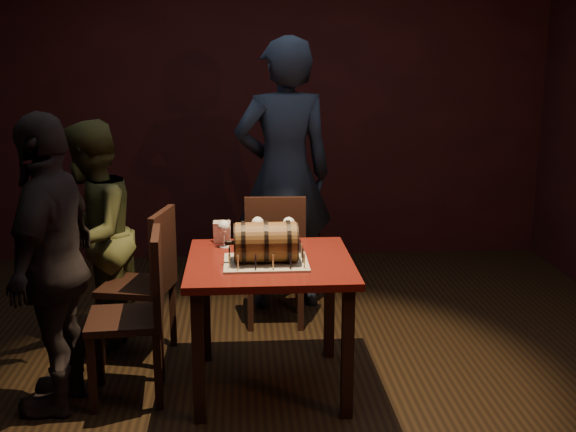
{
  "coord_description": "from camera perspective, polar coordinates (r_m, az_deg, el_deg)",
  "views": [
    {
      "loc": [
        -0.24,
        -3.91,
        1.89
      ],
      "look_at": [
        0.03,
        0.05,
        0.95
      ],
      "focal_mm": 45.0,
      "sensor_mm": 36.0,
      "label": 1
    }
  ],
  "objects": [
    {
      "name": "person_back",
      "position": [
        5.2,
        -0.32,
        3.23
      ],
      "size": [
        0.78,
        0.57,
        1.96
      ],
      "primitive_type": "imported",
      "rotation": [
        0.0,
        0.0,
        3.3
      ],
      "color": "#1A2335",
      "rests_on": "ground"
    },
    {
      "name": "chair_left_front",
      "position": [
        4.0,
        -11.62,
        -7.0
      ],
      "size": [
        0.43,
        0.43,
        0.93
      ],
      "color": "black",
      "rests_on": "ground"
    },
    {
      "name": "person_left_front",
      "position": [
        3.93,
        -18.09,
        -3.63
      ],
      "size": [
        0.51,
        0.97,
        1.58
      ],
      "primitive_type": "imported",
      "rotation": [
        0.0,
        0.0,
        -1.71
      ],
      "color": "black",
      "rests_on": "ground"
    },
    {
      "name": "birthday_candles",
      "position": [
        3.87,
        -1.74,
        -3.03
      ],
      "size": [
        0.4,
        0.3,
        0.09
      ],
      "color": "#E4C888",
      "rests_on": "cake_board"
    },
    {
      "name": "chair_back",
      "position": [
        4.89,
        -1.02,
        -2.94
      ],
      "size": [
        0.41,
        0.41,
        0.93
      ],
      "color": "black",
      "rests_on": "ground"
    },
    {
      "name": "wine_glass_mid",
      "position": [
        4.25,
        -2.42,
        -0.64
      ],
      "size": [
        0.07,
        0.07,
        0.16
      ],
      "color": "silver",
      "rests_on": "pub_table"
    },
    {
      "name": "cake_board",
      "position": [
        3.88,
        -1.75,
        -3.69
      ],
      "size": [
        0.45,
        0.35,
        0.01
      ],
      "primitive_type": "cube",
      "color": "#9F9580",
      "rests_on": "pub_table"
    },
    {
      "name": "chair_left_rear",
      "position": [
        4.49,
        -10.97,
        -4.66
      ],
      "size": [
        0.48,
        0.48,
        0.93
      ],
      "color": "black",
      "rests_on": "ground"
    },
    {
      "name": "barrel_cake",
      "position": [
        3.85,
        -1.77,
        -2.08
      ],
      "size": [
        0.39,
        0.23,
        0.23
      ],
      "color": "brown",
      "rests_on": "cake_board"
    },
    {
      "name": "menu_card",
      "position": [
        4.27,
        -5.25,
        -1.33
      ],
      "size": [
        0.1,
        0.05,
        0.13
      ],
      "primitive_type": null,
      "color": "white",
      "rests_on": "pub_table"
    },
    {
      "name": "wine_glass_right",
      "position": [
        4.24,
        0.06,
        -0.66
      ],
      "size": [
        0.07,
        0.07,
        0.16
      ],
      "color": "silver",
      "rests_on": "pub_table"
    },
    {
      "name": "wine_glass_left",
      "position": [
        4.17,
        -5.08,
        -0.93
      ],
      "size": [
        0.07,
        0.07,
        0.16
      ],
      "color": "silver",
      "rests_on": "pub_table"
    },
    {
      "name": "pint_of_ale",
      "position": [
        4.13,
        -3.46,
        -1.7
      ],
      "size": [
        0.07,
        0.07,
        0.15
      ],
      "color": "silver",
      "rests_on": "pub_table"
    },
    {
      "name": "room_shell",
      "position": [
        3.95,
        -0.33,
        6.19
      ],
      "size": [
        5.04,
        5.04,
        2.8
      ],
      "color": "black",
      "rests_on": "ground"
    },
    {
      "name": "pub_table",
      "position": [
        3.99,
        -1.44,
        -4.98
      ],
      "size": [
        0.9,
        0.9,
        0.75
      ],
      "color": "#460E0B",
      "rests_on": "ground"
    },
    {
      "name": "person_left_rear",
      "position": [
        4.7,
        -15.24,
        -1.52
      ],
      "size": [
        0.66,
        0.79,
        1.45
      ],
      "primitive_type": "imported",
      "rotation": [
        0.0,
        0.0,
        -1.74
      ],
      "color": "#3F4221",
      "rests_on": "ground"
    }
  ]
}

